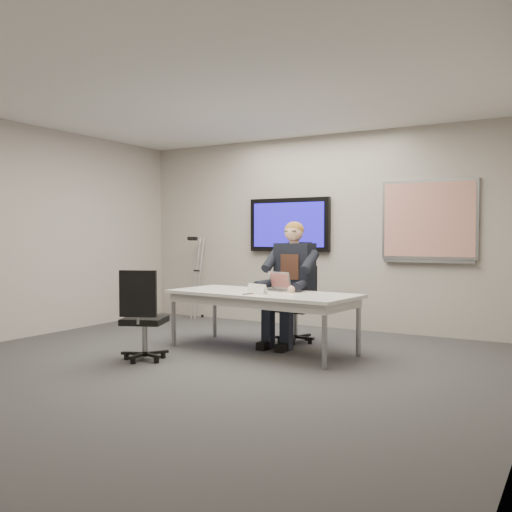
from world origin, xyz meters
The scene contains 14 objects.
floor centered at (0.00, 0.00, 0.00)m, with size 6.00×6.00×0.02m, color #353638.
ceiling centered at (0.00, 0.00, 2.80)m, with size 6.00×6.00×0.02m, color white.
wall_back centered at (0.00, 3.00, 1.40)m, with size 6.00×0.02×2.80m, color #ACA59C.
wall_left centered at (-3.00, 0.00, 1.40)m, with size 0.02×6.00×2.80m, color #ACA59C.
conference_table centered at (0.12, 1.04, 0.61)m, with size 2.30×1.13×0.68m.
tv_display centered at (-0.50, 2.95, 1.50)m, with size 1.30×0.09×0.80m.
whiteboard centered at (1.55, 2.97, 1.53)m, with size 1.25×0.08×1.10m.
office_chair_far centered at (0.22, 1.75, 0.30)m, with size 0.47×0.47×0.96m.
office_chair_near centered at (-0.71, -0.06, 0.31)m, with size 0.61×0.61×0.98m.
seated_person centered at (0.22, 1.49, 0.61)m, with size 0.47×0.80×1.51m.
crutch centered at (-2.08, 2.79, 0.68)m, with size 0.18×0.34×1.35m, color #AEB1B6, non-canonical shape.
laptop centered at (0.19, 1.26, 0.74)m, with size 0.35×0.35×0.22m.
name_tent centered at (0.15, 0.85, 0.74)m, with size 0.28×0.08×0.11m, color white, non-canonical shape.
pen centered at (0.11, 0.73, 0.69)m, with size 0.01×0.01×0.15m, color black.
Camera 1 is at (3.35, -4.68, 1.33)m, focal length 40.00 mm.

